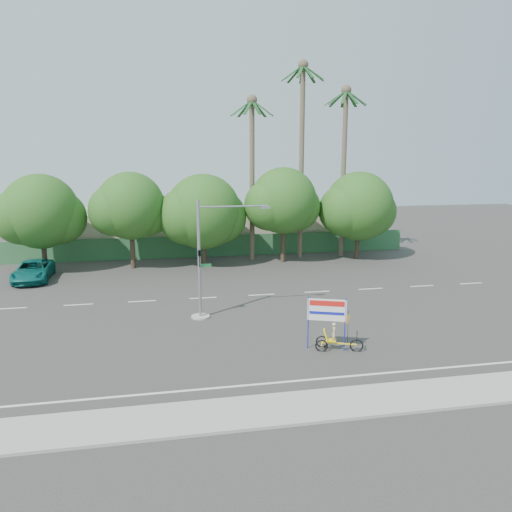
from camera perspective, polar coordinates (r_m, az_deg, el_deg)
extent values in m
plane|color=#33302D|center=(26.53, -0.17, -9.43)|extent=(120.00, 120.00, 0.00)
cube|color=gray|center=(19.86, 4.07, -16.95)|extent=(50.00, 2.40, 0.12)
cube|color=#336B3D|center=(46.83, -5.10, 1.14)|extent=(38.00, 0.08, 2.00)
cube|color=#BFB098|center=(51.15, -16.88, 2.72)|extent=(12.00, 8.00, 4.00)
cube|color=#BFB098|center=(52.44, 3.11, 3.20)|extent=(14.00, 8.00, 3.60)
cylinder|color=#473828|center=(44.03, -23.06, 0.57)|extent=(0.40, 0.40, 3.52)
sphere|color=#1F5218|center=(43.57, -23.40, 4.70)|extent=(6.00, 6.00, 6.00)
sphere|color=#1F5218|center=(43.66, -21.52, 4.11)|extent=(4.32, 4.32, 4.32)
sphere|color=#1F5218|center=(43.67, -25.16, 4.14)|extent=(4.56, 4.56, 4.56)
cylinder|color=#473828|center=(43.06, -13.94, 1.08)|extent=(0.40, 0.40, 3.74)
sphere|color=#1F5218|center=(42.58, -14.16, 5.58)|extent=(5.60, 5.60, 5.60)
sphere|color=#1F5218|center=(42.89, -12.42, 4.91)|extent=(4.03, 4.03, 4.03)
sphere|color=#1F5218|center=(42.46, -15.86, 5.01)|extent=(4.26, 4.26, 4.26)
cylinder|color=#473828|center=(43.19, -5.95, 1.10)|extent=(0.40, 0.40, 3.30)
sphere|color=#1F5218|center=(42.74, -6.04, 5.06)|extent=(6.40, 6.40, 6.40)
sphere|color=#1F5218|center=(43.24, -4.15, 4.47)|extent=(4.61, 4.61, 4.61)
sphere|color=#1F5218|center=(42.43, -7.94, 4.55)|extent=(4.86, 4.86, 4.86)
cylinder|color=#473828|center=(44.28, 3.10, 1.79)|extent=(0.40, 0.40, 3.87)
sphere|color=#1F5218|center=(43.81, 3.15, 6.33)|extent=(5.80, 5.80, 5.80)
sphere|color=#1F5218|center=(44.49, 4.69, 5.59)|extent=(4.18, 4.18, 4.18)
sphere|color=#1F5218|center=(43.30, 1.54, 5.81)|extent=(4.41, 4.41, 4.41)
cylinder|color=#473828|center=(46.49, 11.50, 1.77)|extent=(0.40, 0.40, 3.43)
sphere|color=#1F5218|center=(46.07, 11.66, 5.60)|extent=(6.20, 6.20, 6.20)
sphere|color=#1F5218|center=(46.95, 13.07, 4.98)|extent=(4.46, 4.46, 4.46)
sphere|color=#1F5218|center=(45.36, 10.13, 5.17)|extent=(4.71, 4.71, 4.71)
cylinder|color=#70604C|center=(45.59, 5.21, 10.34)|extent=(0.44, 0.44, 17.00)
sphere|color=#70604C|center=(46.18, 5.42, 20.95)|extent=(0.90, 0.90, 0.90)
cube|color=#1C4C21|center=(46.34, 6.59, 20.06)|extent=(1.91, 0.28, 1.36)
cube|color=#1C4C21|center=(46.85, 6.08, 19.98)|extent=(1.65, 1.44, 1.36)
cube|color=#1C4C21|center=(47.00, 5.27, 19.97)|extent=(0.61, 1.93, 1.36)
cube|color=#1C4C21|center=(46.73, 4.51, 20.03)|extent=(1.20, 1.80, 1.36)
cube|color=#1C4C21|center=(46.15, 4.16, 20.14)|extent=(1.89, 0.92, 1.36)
cube|color=#1C4C21|center=(45.54, 4.38, 20.25)|extent=(1.89, 0.92, 1.36)
cube|color=#1C4C21|center=(45.17, 5.10, 20.31)|extent=(1.20, 1.80, 1.36)
cube|color=#1C4C21|center=(45.24, 5.96, 20.28)|extent=(0.61, 1.93, 1.36)
cube|color=#1C4C21|center=(45.71, 6.55, 20.18)|extent=(1.65, 1.44, 1.36)
cylinder|color=#70604C|center=(46.89, 9.95, 9.03)|extent=(0.44, 0.44, 15.00)
sphere|color=#70604C|center=(47.16, 10.28, 18.17)|extent=(0.90, 0.90, 0.90)
cube|color=#1C4C21|center=(47.43, 11.36, 17.29)|extent=(1.91, 0.28, 1.36)
cube|color=#1C4C21|center=(47.91, 10.82, 17.25)|extent=(1.65, 1.44, 1.36)
cube|color=#1C4C21|center=(48.01, 10.03, 17.27)|extent=(0.61, 1.93, 1.36)
cube|color=#1C4C21|center=(47.68, 9.33, 17.33)|extent=(1.20, 1.80, 1.36)
cube|color=#1C4C21|center=(47.08, 9.05, 17.41)|extent=(1.89, 0.92, 1.36)
cube|color=#1C4C21|center=(46.48, 9.33, 17.48)|extent=(1.89, 0.92, 1.36)
cube|color=#1C4C21|center=(46.16, 10.06, 17.50)|extent=(1.20, 1.80, 1.36)
cube|color=#1C4C21|center=(46.28, 10.88, 17.45)|extent=(0.61, 1.93, 1.36)
cube|color=#1C4C21|center=(46.79, 11.39, 17.37)|extent=(1.65, 1.44, 1.36)
cylinder|color=#70604C|center=(44.62, -0.45, 8.43)|extent=(0.44, 0.44, 14.00)
sphere|color=#70604C|center=(44.76, -0.46, 17.42)|extent=(0.90, 0.90, 0.90)
cube|color=#1C4C21|center=(44.88, 0.77, 16.55)|extent=(1.91, 0.28, 1.36)
cube|color=#1C4C21|center=(45.43, 0.32, 16.50)|extent=(1.65, 1.44, 1.36)
cube|color=#1C4C21|center=(45.64, -0.47, 16.47)|extent=(0.61, 1.93, 1.36)
cube|color=#1C4C21|center=(45.42, -1.27, 16.50)|extent=(1.20, 1.80, 1.36)
cube|color=#1C4C21|center=(44.87, -1.70, 16.55)|extent=(1.89, 0.92, 1.36)
cube|color=#1C4C21|center=(44.23, -1.56, 16.62)|extent=(1.89, 0.92, 1.36)
cube|color=#1C4C21|center=(43.82, -0.89, 16.67)|extent=(1.20, 1.80, 1.36)
cube|color=#1C4C21|center=(43.82, -0.01, 16.67)|extent=(0.61, 1.93, 1.36)
cube|color=#1C4C21|center=(44.25, 0.64, 16.62)|extent=(1.65, 1.44, 1.36)
cylinder|color=gray|center=(29.94, -6.36, -6.90)|extent=(1.10, 1.10, 0.10)
cylinder|color=gray|center=(29.02, -6.51, -0.43)|extent=(0.18, 0.18, 7.00)
cylinder|color=gray|center=(28.76, -2.66, 5.68)|extent=(4.00, 0.10, 0.10)
cube|color=gray|center=(29.10, 1.06, 5.56)|extent=(0.55, 0.20, 0.12)
imported|color=black|center=(28.79, -6.48, -0.33)|extent=(0.16, 0.20, 1.00)
cube|color=#14662D|center=(29.13, -5.81, -1.08)|extent=(0.70, 0.04, 0.18)
torus|color=black|center=(25.33, 11.42, -10.01)|extent=(0.66, 0.31, 0.68)
torus|color=black|center=(25.59, 7.56, -9.69)|extent=(0.61, 0.29, 0.63)
torus|color=black|center=(25.07, 7.50, -10.15)|extent=(0.61, 0.29, 0.63)
cube|color=yellow|center=(25.29, 9.48, -9.82)|extent=(1.60, 0.66, 0.06)
cube|color=yellow|center=(25.32, 7.53, -9.87)|extent=(0.27, 0.58, 0.05)
cube|color=yellow|center=(25.24, 8.57, -9.49)|extent=(0.61, 0.57, 0.06)
cube|color=yellow|center=(25.15, 7.97, -8.88)|extent=(0.36, 0.47, 0.54)
cylinder|color=black|center=(25.18, 11.45, -9.17)|extent=(0.04, 0.04, 0.55)
cube|color=black|center=(25.09, 11.48, -8.59)|extent=(0.20, 0.43, 0.04)
imported|color=#CCB284|center=(25.10, 8.94, -8.70)|extent=(0.38, 0.46, 1.08)
cylinder|color=#1921C0|center=(24.99, 5.98, -7.58)|extent=(0.07, 0.07, 2.69)
cylinder|color=#1921C0|center=(24.95, 10.13, -7.73)|extent=(0.07, 0.07, 2.69)
cube|color=white|center=(24.73, 8.10, -6.14)|extent=(1.79, 0.72, 1.10)
cube|color=red|center=(24.59, 8.12, -5.39)|extent=(1.59, 0.62, 0.26)
cube|color=#1921C0|center=(24.74, 8.09, -6.49)|extent=(1.59, 0.62, 0.14)
cylinder|color=black|center=(25.05, 10.45, -8.39)|extent=(0.03, 0.03, 2.09)
cube|color=red|center=(24.83, 9.70, -6.96)|extent=(0.83, 0.33, 0.65)
imported|color=#0E645F|center=(41.64, -24.13, -1.53)|extent=(2.70, 5.53, 1.51)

